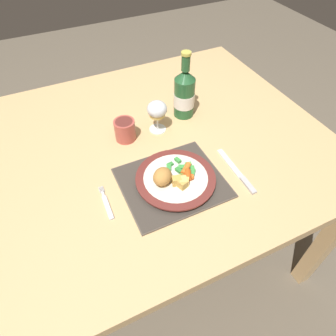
{
  "coord_description": "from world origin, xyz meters",
  "views": [
    {
      "loc": [
        -0.26,
        -0.75,
        1.45
      ],
      "look_at": [
        0.01,
        -0.18,
        0.78
      ],
      "focal_mm": 32.0,
      "sensor_mm": 36.0,
      "label": 1
    }
  ],
  "objects_px": {
    "dining_table": "(144,159)",
    "wine_glass": "(157,111)",
    "table_knife": "(239,174)",
    "dinner_plate": "(176,179)",
    "bottle": "(184,94)",
    "drinking_cup": "(125,130)",
    "fork": "(107,205)"
  },
  "relations": [
    {
      "from": "fork",
      "to": "wine_glass",
      "type": "relative_size",
      "value": 1.05
    },
    {
      "from": "dining_table",
      "to": "table_knife",
      "type": "distance_m",
      "value": 0.36
    },
    {
      "from": "dining_table",
      "to": "drinking_cup",
      "type": "relative_size",
      "value": 17.22
    },
    {
      "from": "fork",
      "to": "table_knife",
      "type": "relative_size",
      "value": 0.61
    },
    {
      "from": "dinner_plate",
      "to": "dining_table",
      "type": "bearing_deg",
      "value": 96.22
    },
    {
      "from": "fork",
      "to": "bottle",
      "type": "distance_m",
      "value": 0.51
    },
    {
      "from": "table_knife",
      "to": "wine_glass",
      "type": "height_order",
      "value": "wine_glass"
    },
    {
      "from": "dinner_plate",
      "to": "fork",
      "type": "relative_size",
      "value": 1.94
    },
    {
      "from": "drinking_cup",
      "to": "bottle",
      "type": "bearing_deg",
      "value": 8.77
    },
    {
      "from": "table_knife",
      "to": "fork",
      "type": "bearing_deg",
      "value": 171.15
    },
    {
      "from": "drinking_cup",
      "to": "table_knife",
      "type": "bearing_deg",
      "value": -50.27
    },
    {
      "from": "dinner_plate",
      "to": "drinking_cup",
      "type": "bearing_deg",
      "value": 104.58
    },
    {
      "from": "dining_table",
      "to": "bottle",
      "type": "height_order",
      "value": "bottle"
    },
    {
      "from": "dining_table",
      "to": "wine_glass",
      "type": "xyz_separation_m",
      "value": [
        0.08,
        0.05,
        0.17
      ]
    },
    {
      "from": "bottle",
      "to": "table_knife",
      "type": "bearing_deg",
      "value": -87.77
    },
    {
      "from": "dining_table",
      "to": "bottle",
      "type": "bearing_deg",
      "value": 23.39
    },
    {
      "from": "table_knife",
      "to": "dinner_plate",
      "type": "bearing_deg",
      "value": 163.81
    },
    {
      "from": "dinner_plate",
      "to": "table_knife",
      "type": "height_order",
      "value": "dinner_plate"
    },
    {
      "from": "dinner_plate",
      "to": "table_knife",
      "type": "xyz_separation_m",
      "value": [
        0.2,
        -0.06,
        -0.01
      ]
    },
    {
      "from": "fork",
      "to": "drinking_cup",
      "type": "relative_size",
      "value": 1.68
    },
    {
      "from": "dining_table",
      "to": "dinner_plate",
      "type": "distance_m",
      "value": 0.23
    },
    {
      "from": "wine_glass",
      "to": "bottle",
      "type": "relative_size",
      "value": 0.48
    },
    {
      "from": "wine_glass",
      "to": "bottle",
      "type": "bearing_deg",
      "value": 18.33
    },
    {
      "from": "dinner_plate",
      "to": "table_knife",
      "type": "distance_m",
      "value": 0.21
    },
    {
      "from": "fork",
      "to": "wine_glass",
      "type": "xyz_separation_m",
      "value": [
        0.27,
        0.25,
        0.08
      ]
    },
    {
      "from": "fork",
      "to": "drinking_cup",
      "type": "xyz_separation_m",
      "value": [
        0.15,
        0.26,
        0.04
      ]
    },
    {
      "from": "table_knife",
      "to": "wine_glass",
      "type": "xyz_separation_m",
      "value": [
        -0.14,
        0.32,
        0.08
      ]
    },
    {
      "from": "dining_table",
      "to": "table_knife",
      "type": "height_order",
      "value": "table_knife"
    },
    {
      "from": "dinner_plate",
      "to": "table_knife",
      "type": "relative_size",
      "value": 1.18
    },
    {
      "from": "fork",
      "to": "table_knife",
      "type": "distance_m",
      "value": 0.42
    },
    {
      "from": "dinner_plate",
      "to": "wine_glass",
      "type": "bearing_deg",
      "value": 78.15
    },
    {
      "from": "dining_table",
      "to": "bottle",
      "type": "distance_m",
      "value": 0.28
    }
  ]
}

